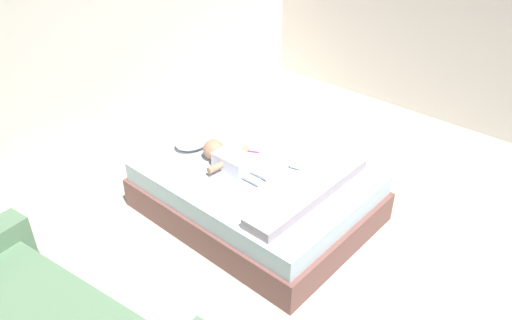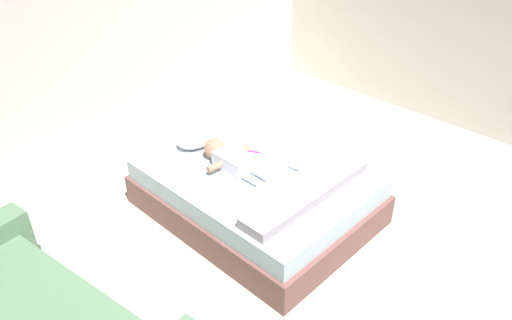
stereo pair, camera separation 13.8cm
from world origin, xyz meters
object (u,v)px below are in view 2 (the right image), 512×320
object	(u,v)px
bed	(256,192)
baby_bottle	(296,166)
toothbrush	(252,151)
baby	(229,158)
pillow	(198,138)

from	to	relation	value
bed	baby_bottle	bearing A→B (deg)	-44.60
toothbrush	baby_bottle	bearing A→B (deg)	-82.78
toothbrush	baby	bearing A→B (deg)	-178.24
bed	baby_bottle	size ratio (longest dim) A/B	17.91
baby	toothbrush	world-z (taller)	baby
baby_bottle	pillow	bearing A→B (deg)	107.95
pillow	toothbrush	size ratio (longest dim) A/B	3.14
bed	toothbrush	xyz separation A→B (m)	(0.18, 0.23, 0.24)
pillow	baby	world-z (taller)	baby
pillow	toothbrush	bearing A→B (deg)	-62.19
pillow	baby	bearing A→B (deg)	-96.17
baby	baby_bottle	world-z (taller)	baby
pillow	toothbrush	world-z (taller)	pillow
bed	baby	bearing A→B (deg)	115.82
bed	baby	distance (m)	0.39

